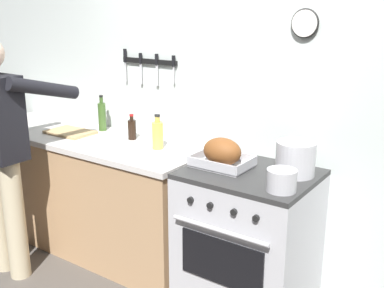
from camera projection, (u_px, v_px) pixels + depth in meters
name	position (u px, v px, depth m)	size (l,w,h in m)	color
wall_back	(249.00, 92.00, 3.07)	(6.00, 0.13, 2.60)	silver
counter_block	(88.00, 190.00, 3.69)	(2.03, 0.65, 0.90)	tan
stove	(248.00, 240.00, 2.91)	(0.76, 0.67, 0.90)	#BCBCC1
person_cook	(1.00, 144.00, 3.15)	(0.51, 0.63, 1.66)	#C6B793
roasting_pan	(222.00, 154.00, 2.85)	(0.35, 0.26, 0.18)	#B7B7BC
stock_pot	(296.00, 158.00, 2.71)	(0.23, 0.23, 0.20)	#B7B7BC
saucepan	(282.00, 180.00, 2.48)	(0.16, 0.16, 0.12)	#B7B7BC
cutting_board	(70.00, 132.00, 3.61)	(0.36, 0.24, 0.02)	tan
bottle_olive_oil	(102.00, 116.00, 3.67)	(0.06, 0.06, 0.28)	#385623
bottle_soy_sauce	(132.00, 129.00, 3.44)	(0.06, 0.06, 0.19)	black
bottle_cooking_oil	(158.00, 135.00, 3.20)	(0.08, 0.08, 0.24)	gold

